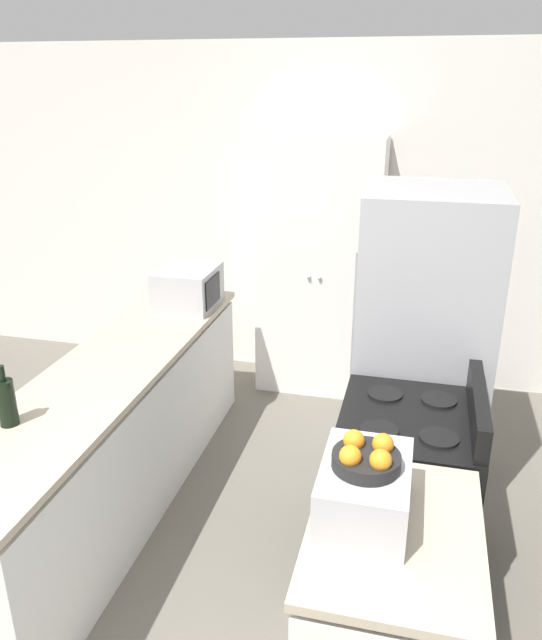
% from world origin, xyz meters
% --- Properties ---
extents(wall_back, '(7.00, 0.06, 2.60)m').
position_xyz_m(wall_back, '(0.00, 3.53, 1.30)').
color(wall_back, silver).
rests_on(wall_back, ground_plane).
extents(counter_left, '(0.60, 2.71, 0.89)m').
position_xyz_m(counter_left, '(-0.79, 1.46, 0.43)').
color(counter_left, silver).
rests_on(counter_left, ground_plane).
extents(counter_right, '(0.60, 0.83, 0.89)m').
position_xyz_m(counter_right, '(0.79, 0.52, 0.43)').
color(counter_right, silver).
rests_on(counter_right, ground_plane).
extents(pantry_cabinet, '(0.91, 0.49, 1.96)m').
position_xyz_m(pantry_cabinet, '(0.06, 3.24, 0.98)').
color(pantry_cabinet, white).
rests_on(pantry_cabinet, ground_plane).
extents(stove, '(0.66, 0.73, 1.05)m').
position_xyz_m(stove, '(0.81, 1.31, 0.45)').
color(stove, black).
rests_on(stove, ground_plane).
extents(refrigerator, '(0.75, 0.77, 1.80)m').
position_xyz_m(refrigerator, '(0.85, 2.10, 0.90)').
color(refrigerator, '#A3A3A8').
rests_on(refrigerator, ground_plane).
extents(microwave, '(0.38, 0.44, 0.27)m').
position_xyz_m(microwave, '(-0.71, 2.45, 1.02)').
color(microwave, '#B2B2B7').
rests_on(microwave, counter_left).
extents(wine_bottle, '(0.08, 0.08, 0.29)m').
position_xyz_m(wine_bottle, '(-0.93, 0.80, 1.00)').
color(wine_bottle, black).
rests_on(wine_bottle, counter_left).
extents(toaster_oven, '(0.31, 0.44, 0.21)m').
position_xyz_m(toaster_oven, '(0.68, 0.56, 0.99)').
color(toaster_oven, '#B2B2B7').
rests_on(toaster_oven, counter_right).
extents(fruit_bowl, '(0.24, 0.24, 0.10)m').
position_xyz_m(fruit_bowl, '(0.68, 0.55, 1.14)').
color(fruit_bowl, black).
rests_on(fruit_bowl, toaster_oven).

